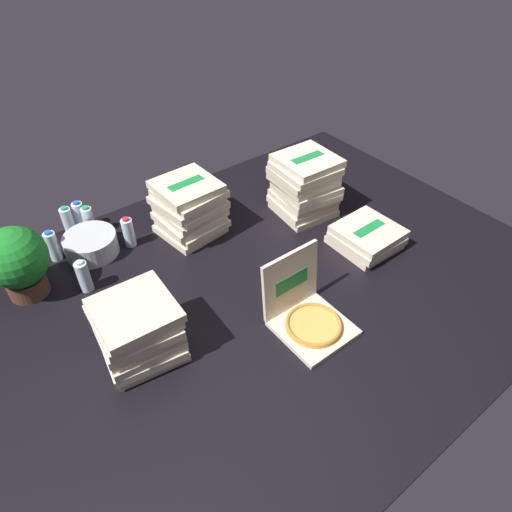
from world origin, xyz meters
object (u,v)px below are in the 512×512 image
water_bottle_5 (129,232)px  pizza_stack_left_mid (138,330)px  pizza_stack_left_near (366,237)px  pizza_stack_center_near (305,186)px  water_bottle_1 (80,216)px  water_bottle_3 (53,246)px  open_pizza_box (307,313)px  potted_plant (17,261)px  water_bottle_2 (89,221)px  water_bottle_4 (68,221)px  pizza_stack_left_far (189,208)px  water_bottle_0 (84,276)px  ice_bucket (91,244)px

water_bottle_5 → pizza_stack_left_mid: bearing=-111.9°
pizza_stack_left_mid → pizza_stack_left_near: bearing=-4.4°
pizza_stack_center_near → pizza_stack_left_near: bearing=-83.7°
water_bottle_1 → water_bottle_3: (-0.24, -0.20, 0.00)m
open_pizza_box → water_bottle_5: bearing=110.8°
potted_plant → water_bottle_2: bearing=31.9°
water_bottle_2 → water_bottle_4: same height
pizza_stack_left_far → water_bottle_0: bearing=-172.6°
pizza_stack_left_far → open_pizza_box: bearing=-86.7°
pizza_stack_center_near → water_bottle_3: bearing=160.4°
water_bottle_5 → water_bottle_1: bearing=116.1°
water_bottle_0 → pizza_stack_left_mid: bearing=-85.1°
open_pizza_box → water_bottle_4: size_ratio=1.94×
pizza_stack_left_far → pizza_stack_left_near: size_ratio=1.13×
water_bottle_3 → potted_plant: bearing=-138.5°
pizza_stack_left_mid → water_bottle_2: bearing=80.7°
pizza_stack_left_mid → water_bottle_0: 0.58m
water_bottle_1 → open_pizza_box: bearing=-67.9°
pizza_stack_left_near → pizza_stack_center_near: pizza_stack_center_near is taller
open_pizza_box → pizza_stack_left_far: open_pizza_box is taller
water_bottle_2 → water_bottle_3: (-0.27, -0.11, 0.00)m
pizza_stack_center_near → water_bottle_5: (-1.10, 0.39, -0.11)m
water_bottle_4 → water_bottle_5: (0.25, -0.34, 0.00)m
pizza_stack_center_near → water_bottle_0: pizza_stack_center_near is taller
pizza_stack_left_far → water_bottle_3: (-0.79, 0.27, -0.08)m
ice_bucket → potted_plant: 0.46m
pizza_stack_left_far → water_bottle_2: bearing=144.1°
pizza_stack_center_near → ice_bucket: size_ratio=1.30×
water_bottle_5 → potted_plant: 0.64m
water_bottle_0 → water_bottle_3: size_ratio=1.00×
water_bottle_5 → potted_plant: (-0.63, -0.04, 0.13)m
water_bottle_2 → pizza_stack_left_mid: bearing=-99.3°
water_bottle_4 → pizza_stack_left_mid: bearing=-93.3°
water_bottle_3 → open_pizza_box: bearing=-56.8°
water_bottle_2 → pizza_stack_center_near: bearing=-27.5°
pizza_stack_left_far → water_bottle_3: pizza_stack_left_far is taller
pizza_stack_left_near → water_bottle_4: 1.88m
pizza_stack_left_mid → pizza_stack_center_near: bearing=16.0°
pizza_stack_center_near → water_bottle_3: size_ratio=2.01×
pizza_stack_left_mid → water_bottle_5: size_ratio=2.02×
pizza_stack_left_far → water_bottle_3: 0.84m
pizza_stack_left_near → water_bottle_4: water_bottle_4 is taller
ice_bucket → water_bottle_3: 0.21m
open_pizza_box → potted_plant: (-1.06, 1.11, 0.15)m
water_bottle_0 → water_bottle_3: (-0.05, 0.36, 0.00)m
pizza_stack_left_mid → ice_bucket: pizza_stack_left_mid is taller
water_bottle_1 → potted_plant: bearing=-139.8°
open_pizza_box → water_bottle_0: (-0.80, 0.93, 0.02)m
ice_bucket → water_bottle_4: bearing=97.2°
pizza_stack_left_far → water_bottle_2: size_ratio=2.04×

